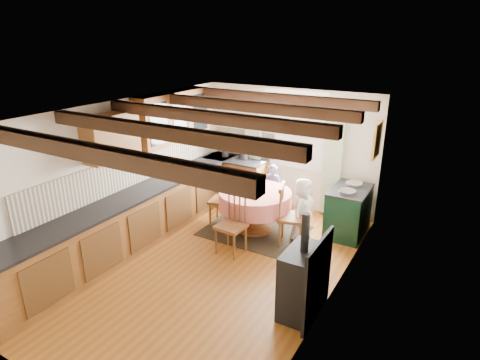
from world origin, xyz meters
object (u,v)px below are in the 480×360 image
Objects in this scene: child_far at (272,190)px; cup at (246,189)px; chair_left at (221,199)px; chair_right at (292,215)px; cast_iron_stove at (303,265)px; aga_range at (348,211)px; child_right at (302,210)px; dining_table at (255,212)px; chair_near at (231,224)px.

cup is (-0.08, -0.90, 0.30)m from child_far.
chair_left is 9.09× the size of cup.
cast_iron_stove is (0.83, -1.60, 0.17)m from chair_right.
aga_range is 0.68× the size of cast_iron_stove.
child_far is at bearing 56.09° from child_right.
child_far is (-1.51, 0.06, 0.08)m from aga_range.
child_far is (-0.80, 0.90, -0.01)m from chair_right.
dining_table is at bearing 102.66° from child_right.
child_right reaches higher than chair_near.
chair_near is 9.42× the size of cup.
cup is at bearing 73.91° from chair_right.
chair_right reaches higher than aga_range.
cast_iron_stove is 2.99m from child_far.
cast_iron_stove reaches higher than chair_right.
chair_right is 0.95× the size of child_right.
chair_near is 1.67m from child_far.
chair_left reaches higher than aga_range.
chair_left is at bearing -160.82° from aga_range.
aga_range is at bearing 99.06° from chair_left.
cast_iron_stove is at bearing -168.69° from chair_right.
child_right is (0.82, 1.00, 0.05)m from chair_near.
child_far is (-0.07, 1.67, 0.01)m from chair_near.
cast_iron_stove is at bearing 112.38° from child_far.
cup is (-1.60, -0.84, 0.38)m from aga_range.
child_right is at bearing 54.31° from chair_near.
aga_range is (2.17, 0.75, -0.06)m from chair_left.
cup is (-1.71, 1.60, 0.13)m from cast_iron_stove.
chair_right is at bearing -130.46° from aga_range.
child_far reaches higher than cup.
chair_right is at bearing 76.45° from chair_left.
child_far is at bearing 84.72° from cup.
chair_near is 2.16m from aga_range.
chair_right is (1.45, -0.09, 0.04)m from chair_left.
child_far is 9.62× the size of cup.
dining_table is 0.46m from cup.
chair_left is at bearing 98.56° from child_right.
chair_near is 1.12m from chair_left.
child_right is at bearing 85.22° from chair_left.
chair_near is 0.84m from cup.
child_right is at bearing 13.28° from cup.
aga_range is 1.52m from child_far.
chair_right is 9.75× the size of cup.
child_right is at bearing 9.44° from dining_table.
dining_table is at bearing 82.98° from child_far.
chair_right reaches higher than cup.
cast_iron_stove is at bearing -87.42° from aga_range.
child_right is (0.09, 0.23, 0.03)m from chair_right.
child_far is (-1.62, 2.50, -0.17)m from cast_iron_stove.
chair_near is 1.29m from child_right.
cast_iron_stove is at bearing -154.86° from child_right.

